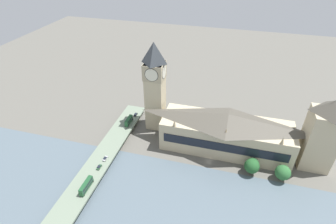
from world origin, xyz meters
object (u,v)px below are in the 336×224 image
victoria_tower (322,134)px  car_northbound_mid (135,115)px  clock_tower (155,84)px  double_decker_bus_lead (129,120)px  car_southbound_mid (99,167)px  car_northbound_lead (105,159)px  road_bridge (85,183)px  double_decker_bus_mid (86,185)px  parliament_hall (226,132)px

victoria_tower → car_northbound_mid: (15.02, 127.70, -19.02)m
clock_tower → double_decker_bus_lead: size_ratio=6.31×
clock_tower → victoria_tower: 110.95m
victoria_tower → car_southbound_mid: 137.51m
clock_tower → car_northbound_lead: clock_tower is taller
road_bridge → double_decker_bus_lead: size_ratio=15.73×
victoria_tower → double_decker_bus_lead: (3.77, 128.68, -17.14)m
double_decker_bus_lead → double_decker_bus_mid: size_ratio=0.89×
car_northbound_mid → car_southbound_mid: car_northbound_mid is taller
double_decker_bus_mid → car_southbound_mid: bearing=2.8°
car_northbound_mid → parliament_hall: bearing=-101.9°
car_northbound_lead → parliament_hall: bearing=-63.3°
road_bridge → car_southbound_mid: (12.15, -2.89, 1.53)m
clock_tower → car_northbound_lead: (-48.82, 18.95, -31.16)m
car_northbound_lead → car_northbound_mid: size_ratio=0.98×
car_northbound_lead → double_decker_bus_mid: bearing=-178.6°
clock_tower → double_decker_bus_mid: size_ratio=5.64×
clock_tower → car_northbound_lead: bearing=158.8°
victoria_tower → car_northbound_lead: victoria_tower is taller
victoria_tower → double_decker_bus_mid: bearing=115.4°
road_bridge → double_decker_bus_mid: 6.61m
victoria_tower → road_bridge: size_ratio=0.31×
car_northbound_lead → car_southbound_mid: (-7.80, 0.23, -0.01)m
car_northbound_lead → car_northbound_mid: 51.55m
victoria_tower → clock_tower: bearing=83.6°
victoria_tower → car_northbound_mid: victoria_tower is taller
clock_tower → victoria_tower: bearing=-96.4°
double_decker_bus_lead → double_decker_bus_mid: bearing=-179.4°
double_decker_bus_lead → car_northbound_mid: 11.45m
parliament_hall → clock_tower: (12.35, 53.52, 22.03)m
double_decker_bus_lead → car_northbound_mid: bearing=-4.9°
road_bridge → clock_tower: bearing=-17.8°
parliament_hall → car_northbound_mid: parliament_hall is taller
double_decker_bus_lead → car_northbound_mid: (11.25, -0.97, -1.87)m
road_bridge → car_northbound_lead: 20.25m
parliament_hall → double_decker_bus_lead: (3.82, 72.60, -7.28)m
car_northbound_mid → road_bridge: bearing=176.8°
parliament_hall → road_bridge: size_ratio=0.51×
double_decker_bus_lead → double_decker_bus_mid: (-64.44, -0.71, 0.13)m
road_bridge → car_southbound_mid: car_southbound_mid is taller
car_northbound_lead → car_northbound_mid: bearing=-0.9°
clock_tower → road_bridge: size_ratio=0.40×
parliament_hall → car_southbound_mid: 85.61m
car_southbound_mid → clock_tower: bearing=-18.7°
car_southbound_mid → car_northbound_lead: bearing=-1.7°
car_northbound_lead → victoria_tower: bearing=-74.1°
double_decker_bus_mid → car_northbound_lead: bearing=1.4°
victoria_tower → double_decker_bus_mid: size_ratio=4.37×
parliament_hall → road_bridge: bearing=126.7°
victoria_tower → car_northbound_lead: 134.97m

